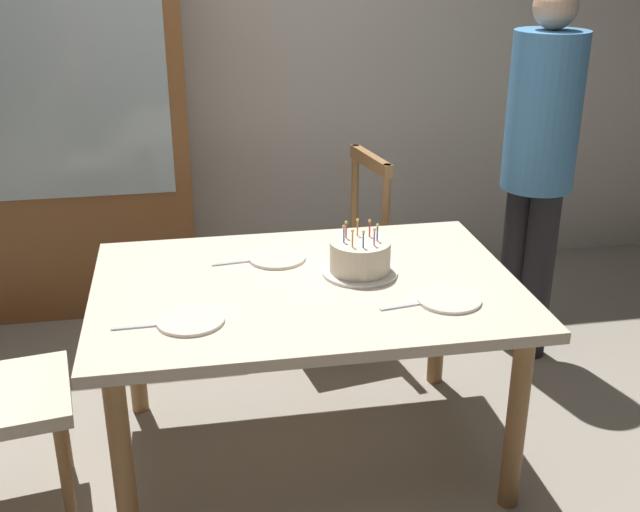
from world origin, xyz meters
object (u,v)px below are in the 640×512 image
object	(u,v)px
chair_spindle_back	(336,258)
plate_near_guest	(449,299)
person_guest	(539,156)
plate_far_side	(277,258)
china_cabinet	(79,132)
dining_table	(306,304)
birthday_cake	(360,258)
plate_near_celebrant	(190,320)

from	to	relation	value
chair_spindle_back	plate_near_guest	bearing A→B (deg)	-80.79
chair_spindle_back	person_guest	distance (m)	1.04
plate_far_side	china_cabinet	distance (m)	1.58
dining_table	birthday_cake	distance (m)	0.26
chair_spindle_back	plate_near_celebrant	bearing A→B (deg)	-122.75
dining_table	china_cabinet	xyz separation A→B (m)	(-0.92, 1.56, 0.31)
plate_near_guest	china_cabinet	xyz separation A→B (m)	(-1.37, 1.79, 0.22)
person_guest	china_cabinet	xyz separation A→B (m)	(-2.08, 0.92, -0.02)
chair_spindle_back	birthday_cake	bearing A→B (deg)	-95.12
birthday_cake	plate_far_side	size ratio (longest dim) A/B	1.27
plate_near_celebrant	plate_far_side	bearing A→B (deg)	54.00
china_cabinet	person_guest	bearing A→B (deg)	-23.86
dining_table	plate_near_guest	size ratio (longest dim) A/B	6.88
plate_near_guest	dining_table	bearing A→B (deg)	152.70
plate_near_celebrant	person_guest	xyz separation A→B (m)	(1.57, 0.87, 0.24)
chair_spindle_back	person_guest	xyz separation A→B (m)	(0.88, -0.21, 0.51)
person_guest	china_cabinet	world-z (taller)	china_cabinet
plate_near_celebrant	birthday_cake	bearing A→B (deg)	24.33
dining_table	chair_spindle_back	size ratio (longest dim) A/B	1.59
plate_far_side	birthday_cake	bearing A→B (deg)	-33.44
plate_near_celebrant	china_cabinet	distance (m)	1.87
dining_table	plate_near_celebrant	bearing A→B (deg)	-150.61
plate_far_side	china_cabinet	bearing A→B (deg)	122.54
birthday_cake	plate_far_side	distance (m)	0.34
china_cabinet	dining_table	bearing A→B (deg)	-59.43
plate_near_guest	china_cabinet	size ratio (longest dim) A/B	0.12
birthday_cake	chair_spindle_back	xyz separation A→B (m)	(0.07, 0.80, -0.33)
dining_table	plate_near_guest	distance (m)	0.52
plate_far_side	chair_spindle_back	size ratio (longest dim) A/B	0.23
person_guest	china_cabinet	size ratio (longest dim) A/B	0.90
birthday_cake	person_guest	size ratio (longest dim) A/B	0.16
birthday_cake	person_guest	world-z (taller)	person_guest
plate_far_side	person_guest	bearing A→B (deg)	18.16
dining_table	china_cabinet	size ratio (longest dim) A/B	0.80
birthday_cake	plate_far_side	xyz separation A→B (m)	(-0.28, 0.19, -0.05)
person_guest	china_cabinet	bearing A→B (deg)	156.14
birthday_cake	china_cabinet	size ratio (longest dim) A/B	0.15
person_guest	plate_near_guest	bearing A→B (deg)	-128.86
dining_table	chair_spindle_back	xyz separation A→B (m)	(0.28, 0.85, -0.19)
birthday_cake	chair_spindle_back	world-z (taller)	chair_spindle_back
birthday_cake	plate_near_guest	xyz separation A→B (m)	(0.25, -0.28, -0.05)
plate_far_side	person_guest	distance (m)	1.32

